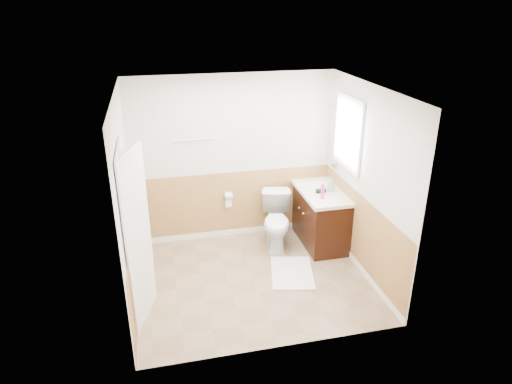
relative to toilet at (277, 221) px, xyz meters
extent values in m
plane|color=#8C7051|center=(-0.55, -0.82, -0.39)|extent=(3.00, 3.00, 0.00)
plane|color=white|center=(-0.55, -0.82, 2.11)|extent=(3.00, 3.00, 0.00)
plane|color=silver|center=(-0.55, 0.48, 0.86)|extent=(3.00, 0.00, 3.00)
plane|color=silver|center=(-0.55, -2.12, 0.86)|extent=(3.00, 0.00, 3.00)
plane|color=silver|center=(-2.05, -0.82, 0.86)|extent=(0.00, 3.00, 3.00)
plane|color=silver|center=(0.95, -0.82, 0.86)|extent=(0.00, 3.00, 3.00)
plane|color=#B58E48|center=(-0.55, 0.47, 0.11)|extent=(3.00, 0.00, 3.00)
plane|color=#B58E48|center=(-0.55, -2.11, 0.11)|extent=(3.00, 0.00, 3.00)
plane|color=#B58E48|center=(-2.04, -0.82, 0.11)|extent=(0.00, 2.60, 2.60)
plane|color=#B58E48|center=(0.94, -0.82, 0.11)|extent=(0.00, 2.60, 2.60)
imported|color=white|center=(0.00, 0.00, 0.00)|extent=(0.60, 0.85, 0.79)
cube|color=white|center=(0.00, -0.80, -0.38)|extent=(0.71, 0.90, 0.02)
cube|color=black|center=(0.66, -0.04, 0.01)|extent=(0.55, 1.10, 0.80)
sphere|color=white|center=(0.36, -0.14, 0.16)|extent=(0.03, 0.03, 0.03)
sphere|color=silver|center=(0.36, 0.06, 0.16)|extent=(0.03, 0.03, 0.03)
cube|color=white|center=(0.65, -0.04, 0.43)|extent=(0.60, 1.15, 0.05)
cylinder|color=white|center=(0.66, 0.11, 0.47)|extent=(0.36, 0.36, 0.02)
cylinder|color=silver|center=(0.84, 0.11, 0.53)|extent=(0.02, 0.02, 0.14)
cylinder|color=#E63B80|center=(0.56, -0.32, 0.57)|extent=(0.05, 0.05, 0.22)
imported|color=#98A2AC|center=(0.78, -0.10, 0.55)|extent=(0.11, 0.11, 0.18)
cylinder|color=black|center=(0.61, -0.13, 0.49)|extent=(0.14, 0.07, 0.07)
cylinder|color=black|center=(0.58, -0.13, 0.46)|extent=(0.03, 0.03, 0.07)
cube|color=silver|center=(0.93, 0.28, 1.16)|extent=(0.02, 0.35, 0.90)
cube|color=white|center=(0.92, -0.23, 1.36)|extent=(0.04, 0.80, 1.00)
cube|color=white|center=(0.94, -0.23, 1.36)|extent=(0.01, 0.70, 0.90)
cube|color=white|center=(-1.95, -1.27, 0.63)|extent=(0.29, 0.78, 2.04)
cube|color=white|center=(-2.02, -1.27, 0.64)|extent=(0.02, 0.92, 2.10)
sphere|color=silver|center=(-1.89, -0.94, 0.56)|extent=(0.06, 0.06, 0.06)
cylinder|color=silver|center=(-1.10, 0.43, 1.21)|extent=(0.62, 0.02, 0.02)
cylinder|color=silver|center=(-0.65, 0.41, 0.31)|extent=(0.14, 0.02, 0.02)
cylinder|color=white|center=(-0.65, 0.41, 0.31)|extent=(0.10, 0.11, 0.11)
cube|color=white|center=(-0.65, 0.41, 0.20)|extent=(0.10, 0.01, 0.16)
camera|label=1|loc=(-1.66, -5.78, 3.05)|focal=31.87mm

